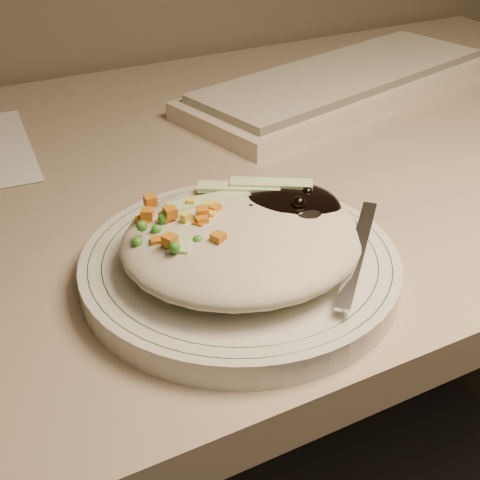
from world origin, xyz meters
name	(u,v)px	position (x,y,z in m)	size (l,w,h in m)	color
desk	(209,308)	(0.00, 1.38, 0.54)	(1.40, 0.70, 0.74)	gray
plate	(240,267)	(-0.07, 1.17, 0.75)	(0.26, 0.26, 0.02)	silver
plate_rim	(240,257)	(-0.07, 1.17, 0.76)	(0.24, 0.24, 0.00)	#144723
meal	(245,233)	(-0.06, 1.17, 0.78)	(0.21, 0.19, 0.05)	#B2AA90
keyboard	(343,83)	(0.26, 1.48, 0.76)	(0.49, 0.27, 0.03)	beige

